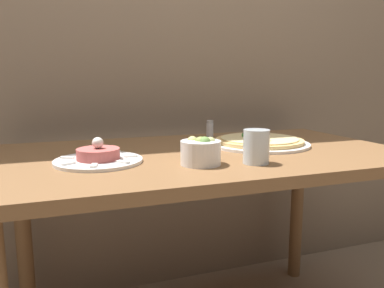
% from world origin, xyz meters
% --- Properties ---
extents(back_wall, '(8.00, 0.05, 2.60)m').
position_xyz_m(back_wall, '(0.00, 0.90, 1.30)').
color(back_wall, '#84705B').
rests_on(back_wall, ground_plane).
extents(dining_table, '(1.37, 0.78, 0.75)m').
position_xyz_m(dining_table, '(0.00, 0.39, 0.65)').
color(dining_table, brown).
rests_on(dining_table, ground_plane).
extents(pizza_plate, '(0.37, 0.37, 0.05)m').
position_xyz_m(pizza_plate, '(0.23, 0.43, 0.76)').
color(pizza_plate, white).
rests_on(pizza_plate, dining_table).
extents(tartare_plate, '(0.26, 0.26, 0.08)m').
position_xyz_m(tartare_plate, '(-0.37, 0.33, 0.76)').
color(tartare_plate, white).
rests_on(tartare_plate, dining_table).
extents(small_bowl, '(0.12, 0.12, 0.08)m').
position_xyz_m(small_bowl, '(-0.09, 0.20, 0.79)').
color(small_bowl, white).
rests_on(small_bowl, dining_table).
extents(drinking_glass, '(0.08, 0.08, 0.10)m').
position_xyz_m(drinking_glass, '(0.07, 0.16, 0.80)').
color(drinking_glass, silver).
rests_on(drinking_glass, dining_table).
extents(salt_shaker, '(0.03, 0.03, 0.07)m').
position_xyz_m(salt_shaker, '(0.13, 0.68, 0.78)').
color(salt_shaker, silver).
rests_on(salt_shaker, dining_table).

